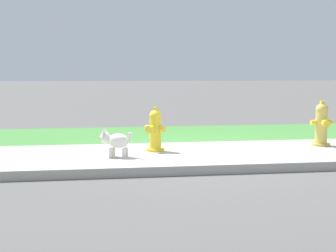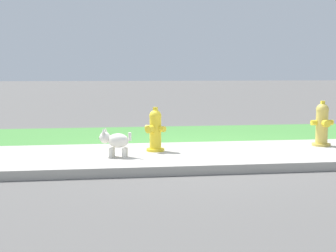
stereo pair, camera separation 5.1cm
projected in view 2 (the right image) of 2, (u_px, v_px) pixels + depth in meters
ground_plane at (203, 155)px, 7.15m from camera, size 120.00×120.00×0.00m
sidewalk_pavement at (203, 154)px, 7.15m from camera, size 18.00×2.49×0.01m
grass_verge at (177, 133)px, 9.61m from camera, size 18.00×2.52×0.01m
street_curb at (225, 168)px, 5.84m from camera, size 18.00×0.16×0.12m
fire_hydrant_across_street at (322, 125)px, 7.93m from camera, size 0.38×0.36×0.78m
fire_hydrant_near_corner at (155, 130)px, 7.40m from camera, size 0.34×0.34×0.71m
small_white_dog at (115, 141)px, 6.88m from camera, size 0.47×0.30×0.44m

